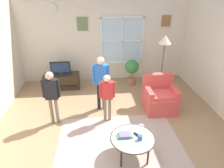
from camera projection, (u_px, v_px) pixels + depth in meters
ground_plane at (115, 143)px, 4.03m from camera, size 5.86×6.98×0.02m
back_wall at (105, 40)px, 6.38m from camera, size 5.26×0.17×2.60m
area_rug at (120, 146)px, 3.93m from camera, size 2.45×2.01×0.01m
tv_stand at (62, 81)px, 6.14m from camera, size 1.05×0.45×0.46m
television at (60, 68)px, 5.95m from camera, size 0.58×0.08×0.39m
armchair at (160, 98)px, 5.02m from camera, size 0.76×0.74×0.87m
coffee_table at (133, 139)px, 3.55m from camera, size 0.80×0.80×0.42m
book_stack at (125, 135)px, 3.56m from camera, size 0.28×0.16×0.05m
cup at (140, 138)px, 3.48m from camera, size 0.08×0.08×0.09m
remote_near_books at (137, 135)px, 3.59m from camera, size 0.11×0.14×0.02m
person_blue_shirt at (101, 78)px, 4.80m from camera, size 0.42×0.19×1.38m
person_black_shirt at (52, 92)px, 4.29m from camera, size 0.38×0.17×1.26m
person_red_shirt at (107, 93)px, 4.40m from camera, size 0.34×0.16×1.14m
potted_plant_by_window at (132, 69)px, 6.27m from camera, size 0.43×0.43×0.81m
floor_lamp at (164, 46)px, 5.10m from camera, size 0.32×0.32×1.75m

